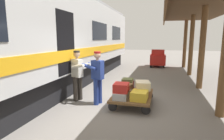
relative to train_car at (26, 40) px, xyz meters
The scene contains 16 objects.
ground_plane 4.06m from the train_car, behind, with size 60.00×60.00×0.00m, color slate.
train_car is the anchor object (origin of this frame).
luggage_cart 4.04m from the train_car, behind, with size 1.23×1.73×0.34m.
suitcase_gray_aluminum 3.73m from the train_car, behind, with size 0.40×0.60×0.20m, color #9EA0A5.
suitcase_orange_carryall 4.28m from the train_car, 169.08° to the right, with size 0.36×0.55×0.20m, color #CC6B23.
suitcase_burgundy_valise 4.22m from the train_car, behind, with size 0.40×0.64×0.20m, color maroon.
suitcase_tan_vintage 3.74m from the train_car, behind, with size 0.48×0.46×0.18m, color tan.
suitcase_yellow_case 4.21m from the train_car, behind, with size 0.45×0.52×0.26m, color gold.
suitcase_maroon_trunk 3.78m from the train_car, 167.37° to the right, with size 0.41×0.58×0.26m, color maroon.
suitcase_brown_leather 3.69m from the train_car, behind, with size 0.39×0.47×0.14m, color brown.
suitcase_cream_canvas 4.18m from the train_car, behind, with size 0.43×0.51×0.24m, color beige.
suitcase_red_plastic 3.63m from the train_car, behind, with size 0.43×0.47×0.26m, color #AD231E.
suitcase_olive_duffel 3.72m from the train_car, 167.44° to the right, with size 0.36×0.37×0.14m, color brown.
porter_in_overalls 2.75m from the train_car, behind, with size 0.73×0.54×1.70m.
porter_by_door 2.11m from the train_car, behind, with size 0.74×0.59×1.70m.
baggage_tug 9.90m from the train_car, 115.36° to the right, with size 1.14×1.73×1.30m.
Camera 1 is at (-0.96, 5.39, 2.09)m, focal length 29.66 mm.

